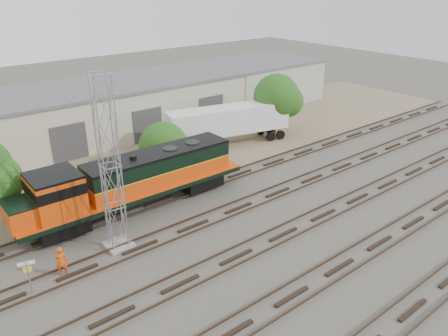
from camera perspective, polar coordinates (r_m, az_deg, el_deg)
ground at (r=30.79m, az=3.73°, el=-6.41°), size 140.00×140.00×0.00m
dirt_strip at (r=41.92m, az=-10.14°, el=1.78°), size 80.00×16.00×0.02m
tracks at (r=28.94m, az=7.76°, el=-8.57°), size 80.00×20.40×0.28m
warehouse at (r=47.94m, az=-15.03°, el=7.49°), size 58.40×10.40×5.30m
locomotive at (r=31.11m, az=-12.03°, el=-1.71°), size 16.96×2.97×4.08m
signal_tower at (r=25.99m, az=-14.62°, el=-0.17°), size 1.59×1.59×10.80m
sign_post at (r=25.36m, az=-24.25°, el=-12.17°), size 0.83×0.26×2.07m
worker at (r=26.46m, az=-20.50°, el=-11.33°), size 0.76×0.61×1.81m
semi_trailer at (r=43.21m, az=0.95°, el=6.20°), size 12.65×5.28×3.82m
dumpster_blue at (r=57.41m, az=8.05°, el=8.72°), size 1.96×1.89×1.50m
dumpster_red at (r=56.30m, az=7.78°, el=8.38°), size 1.75×1.68×1.40m
tree_mid at (r=38.45m, az=-7.51°, el=2.73°), size 4.48×4.27×4.27m
tree_east at (r=45.98m, az=7.23°, el=9.05°), size 4.98×4.74×6.40m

